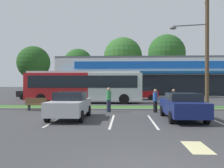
{
  "coord_description": "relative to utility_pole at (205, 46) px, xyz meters",
  "views": [
    {
      "loc": [
        -0.53,
        -5.86,
        2.06
      ],
      "look_at": [
        -1.73,
        18.1,
        1.96
      ],
      "focal_mm": 39.4,
      "sensor_mm": 36.0,
      "label": 1
    }
  ],
  "objects": [
    {
      "name": "parking_stripe_2",
      "position": [
        -4.85,
        -6.5,
        -4.98
      ],
      "size": [
        0.12,
        4.8,
        0.01
      ],
      "primitive_type": "cube",
      "color": "silver",
      "rests_on": "ground_plane"
    },
    {
      "name": "tree_far_left",
      "position": [
        -25.21,
        30.43,
        1.3
      ],
      "size": [
        6.82,
        6.82,
        9.71
      ],
      "color": "#473323",
      "rests_on": "ground_plane"
    },
    {
      "name": "car_2",
      "position": [
        -4.51,
        10.66,
        -4.2
      ],
      "size": [
        4.6,
        1.9,
        1.5
      ],
      "rotation": [
        0.0,
        0.0,
        3.14
      ],
      "color": "maroon",
      "rests_on": "ground_plane"
    },
    {
      "name": "tree_left",
      "position": [
        -16.08,
        31.64,
        1.19
      ],
      "size": [
        6.18,
        6.18,
        9.28
      ],
      "color": "#473323",
      "rests_on": "ground_plane"
    },
    {
      "name": "car_4",
      "position": [
        -3.1,
        -5.73,
        -4.2
      ],
      "size": [
        1.96,
        4.77,
        1.5
      ],
      "rotation": [
        0.0,
        0.0,
        1.57
      ],
      "color": "navy",
      "rests_on": "ground_plane"
    },
    {
      "name": "parking_stripe_3",
      "position": [
        -1.41,
        -6.41,
        -4.98
      ],
      "size": [
        0.12,
        4.8,
        0.01
      ],
      "primitive_type": "cube",
      "color": "silver",
      "rests_on": "ground_plane"
    },
    {
      "name": "pedestrian_by_pole",
      "position": [
        -2.75,
        -1.52,
        -4.17
      ],
      "size": [
        0.32,
        0.32,
        1.61
      ],
      "rotation": [
        0.0,
        0.0,
        1.0
      ],
      "color": "#1E2338",
      "rests_on": "ground_plane"
    },
    {
      "name": "car_3",
      "position": [
        -9.49,
        -5.71,
        -4.19
      ],
      "size": [
        1.99,
        4.28,
        1.53
      ],
      "rotation": [
        0.0,
        0.0,
        -1.57
      ],
      "color": "#B7B7BC",
      "rests_on": "ground_plane"
    },
    {
      "name": "bus_stop_bench",
      "position": [
        -12.91,
        -1.65,
        -4.48
      ],
      "size": [
        1.6,
        0.45,
        0.95
      ],
      "rotation": [
        0.0,
        0.0,
        3.14
      ],
      "color": "brown",
      "rests_on": "ground_plane"
    },
    {
      "name": "parking_stripe_0",
      "position": [
        -10.12,
        -6.19,
        -4.98
      ],
      "size": [
        0.12,
        4.8,
        0.01
      ],
      "primitive_type": "cube",
      "color": "silver",
      "rests_on": "ground_plane"
    },
    {
      "name": "car_0",
      "position": [
        -17.58,
        10.68,
        -4.18
      ],
      "size": [
        4.29,
        1.88,
        1.6
      ],
      "color": "black",
      "rests_on": "ground_plane"
    },
    {
      "name": "pedestrian_mid",
      "position": [
        -4.19,
        -2.39,
        -4.17
      ],
      "size": [
        0.33,
        0.33,
        1.62
      ],
      "rotation": [
        0.0,
        0.0,
        2.74
      ],
      "color": "black",
      "rests_on": "ground_plane"
    },
    {
      "name": "utility_pole",
      "position": [
        0.0,
        0.0,
        0.0
      ],
      "size": [
        3.14,
        2.38,
        9.29
      ],
      "color": "#4C3826",
      "rests_on": "ground_plane"
    },
    {
      "name": "pedestrian_near_bench",
      "position": [
        -7.47,
        -2.35,
        -4.11
      ],
      "size": [
        0.35,
        0.35,
        1.73
      ],
      "rotation": [
        0.0,
        0.0,
        2.16
      ],
      "color": "#1E2338",
      "rests_on": "ground_plane"
    },
    {
      "name": "storefront_building",
      "position": [
        -1.72,
        23.12,
        -1.96
      ],
      "size": [
        29.97,
        15.28,
        6.04
      ],
      "color": "silver",
      "rests_on": "ground_plane"
    },
    {
      "name": "city_bus",
      "position": [
        -10.47,
        5.24,
        -3.22
      ],
      "size": [
        11.75,
        2.66,
        3.25
      ],
      "rotation": [
        0.0,
        0.0,
        -0.0
      ],
      "color": "#AD191E",
      "rests_on": "ground_plane"
    },
    {
      "name": "lot_arrow",
      "position": [
        -4.04,
        -11.74,
        -4.98
      ],
      "size": [
        0.7,
        1.6,
        0.01
      ],
      "primitive_type": "cube",
      "color": "beige",
      "rests_on": "ground_plane"
    },
    {
      "name": "tree_mid_left",
      "position": [
        -6.65,
        32.68,
        2.7
      ],
      "size": [
        8.18,
        8.18,
        11.78
      ],
      "color": "#473323",
      "rests_on": "ground_plane"
    },
    {
      "name": "grass_median",
      "position": [
        -5.84,
        0.15,
        -4.92
      ],
      "size": [
        56.0,
        2.2,
        0.12
      ],
      "primitive_type": "cube",
      "color": "#386B28",
      "rests_on": "ground_plane"
    },
    {
      "name": "curb_lip",
      "position": [
        -5.84,
        -1.07,
        -4.92
      ],
      "size": [
        56.0,
        0.24,
        0.12
      ],
      "primitive_type": "cube",
      "color": "gray",
      "rests_on": "ground_plane"
    },
    {
      "name": "tree_mid",
      "position": [
        1.95,
        28.98,
        2.94
      ],
      "size": [
        7.28,
        7.28,
        11.58
      ],
      "color": "#473323",
      "rests_on": "ground_plane"
    },
    {
      "name": "parking_stripe_1",
      "position": [
        -7.03,
        -6.5,
        -4.98
      ],
      "size": [
        0.12,
        4.8,
        0.01
      ],
      "primitive_type": "cube",
      "color": "silver",
      "rests_on": "ground_plane"
    }
  ]
}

